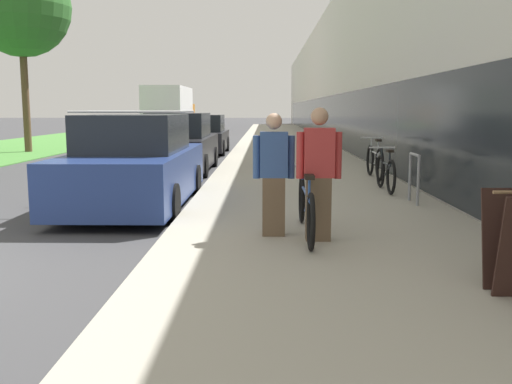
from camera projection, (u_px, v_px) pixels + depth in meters
sidewalk_slab at (284, 145)px, 26.17m from camera, size 4.33×70.00×0.14m
storefront_facade at (403, 80)px, 33.49m from camera, size 10.01×70.00×6.79m
lawn_strip at (55, 141)px, 30.34m from camera, size 6.67×70.00×0.03m
tandem_bicycle at (306, 207)px, 7.18m from camera, size 0.52×2.28×0.83m
person_rider at (319, 174)px, 6.83m from camera, size 0.54×0.21×1.60m
person_bystander at (274, 175)px, 7.11m from camera, size 0.52×0.20×1.53m
bike_rack_hoop at (414, 173)px, 9.62m from camera, size 0.05×0.60×0.84m
cruiser_bike_nearest at (386, 173)px, 11.06m from camera, size 0.52×1.65×0.83m
cruiser_bike_middle at (375, 161)px, 13.11m from camera, size 0.52×1.88×0.93m
parked_sedan_curbside at (136, 165)px, 10.05m from camera, size 1.96×4.80×1.69m
vintage_roadster_curbside at (180, 145)px, 15.67m from camera, size 1.81×4.68×1.61m
parked_sedan_far at (205, 136)px, 22.19m from camera, size 1.74×4.11×1.50m
moving_truck at (170, 112)px, 35.37m from camera, size 2.37×7.43×3.06m
street_tree_far at (20, 7)px, 22.06m from camera, size 3.83×3.83×7.56m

